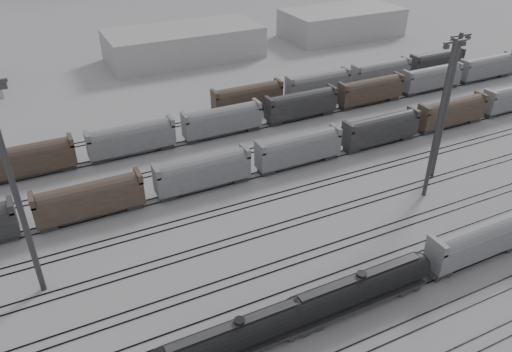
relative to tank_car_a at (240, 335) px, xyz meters
name	(u,v)px	position (x,y,z in m)	size (l,w,h in m)	color
ground	(379,305)	(17.00, -1.00, -2.68)	(900.00, 900.00, 0.00)	#A3A2A7
tracks	(301,223)	(17.00, 16.50, -2.60)	(220.00, 71.50, 0.16)	black
tank_car_a	(240,335)	(0.00, 0.00, 0.00)	(18.74, 3.12, 4.63)	black
tank_car_b	(360,288)	(14.63, 0.00, 0.09)	(19.37, 3.23, 4.79)	black
hopper_car_a	(479,239)	(32.72, 0.00, 0.68)	(15.22, 3.02, 5.44)	black
light_mast_b	(15,191)	(-17.00, 18.69, 11.19)	(4.18, 0.67, 26.14)	#3B3B3E
light_mast_c	(439,119)	(37.65, 14.44, 10.11)	(3.86, 0.62, 24.11)	#3B3B3E
light_mast_d	(446,105)	(42.75, 18.21, 9.70)	(3.73, 0.60, 23.33)	#3B3B3E
bg_string_near	(298,150)	(25.00, 31.00, 0.12)	(151.00, 3.00, 5.60)	gray
bg_string_mid	(301,106)	(35.00, 47.00, 0.12)	(151.00, 3.00, 5.60)	black
bg_string_far	(350,79)	(52.50, 55.00, 0.12)	(66.00, 3.00, 5.60)	brown
warehouse_mid	(184,44)	(27.00, 94.00, 1.32)	(40.00, 18.00, 8.00)	#ADADB0
warehouse_right	(342,22)	(77.00, 94.00, 1.32)	(35.00, 18.00, 8.00)	#ADADB0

